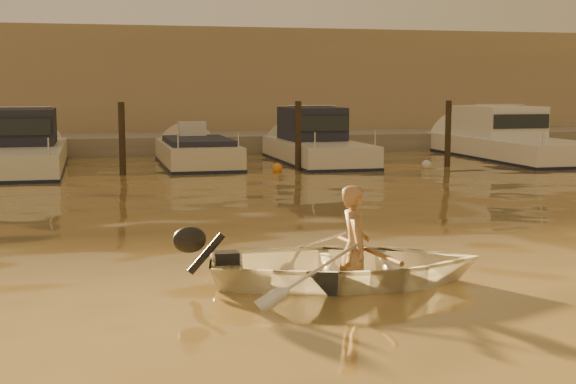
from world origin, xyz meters
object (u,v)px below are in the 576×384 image
object	(u,v)px
moored_boat_3	(197,158)
moored_boat_2	(19,148)
person	(355,246)
waterfront_building	(114,87)
dinghy	(346,265)
moored_boat_5	(509,140)
moored_boat_4	(317,143)

from	to	relation	value
moored_boat_3	moored_boat_2	bearing A→B (deg)	180.00
moored_boat_3	person	bearing A→B (deg)	-90.26
waterfront_building	dinghy	bearing A→B (deg)	-85.74
person	moored_boat_5	world-z (taller)	moored_boat_5
dinghy	waterfront_building	world-z (taller)	waterfront_building
moored_boat_2	moored_boat_4	distance (m)	9.08
moored_boat_5	waterfront_building	size ratio (longest dim) A/B	0.19
dinghy	moored_boat_5	distance (m)	18.85
waterfront_building	moored_boat_5	bearing A→B (deg)	-40.65
dinghy	moored_boat_5	size ratio (longest dim) A/B	0.38
dinghy	moored_boat_2	size ratio (longest dim) A/B	0.40
moored_boat_2	moored_boat_3	size ratio (longest dim) A/B	1.38
moored_boat_3	dinghy	bearing A→B (deg)	-90.63
moored_boat_3	waterfront_building	distance (m)	11.42
moored_boat_4	waterfront_building	xyz separation A→B (m)	(-5.99, 11.00, 1.77)
dinghy	moored_boat_3	size ratio (longest dim) A/B	0.55
moored_boat_2	moored_boat_4	size ratio (longest dim) A/B	1.21
moored_boat_4	moored_boat_5	distance (m)	6.82
person	moored_boat_3	distance (m)	15.44
moored_boat_5	waterfront_building	xyz separation A→B (m)	(-12.81, 11.00, 1.77)
person	moored_boat_2	bearing A→B (deg)	28.22
moored_boat_5	dinghy	bearing A→B (deg)	-125.11
moored_boat_5	moored_boat_2	bearing A→B (deg)	180.00
waterfront_building	person	bearing A→B (deg)	-85.53
moored_boat_2	waterfront_building	bearing A→B (deg)	74.32
moored_boat_4	moored_boat_5	world-z (taller)	same
dinghy	moored_boat_4	size ratio (longest dim) A/B	0.49
moored_boat_3	moored_boat_5	size ratio (longest dim) A/B	0.70
dinghy	person	bearing A→B (deg)	-90.00
moored_boat_2	moored_boat_5	world-z (taller)	same
moored_boat_4	waterfront_building	size ratio (longest dim) A/B	0.15
moored_boat_3	moored_boat_5	bearing A→B (deg)	0.00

